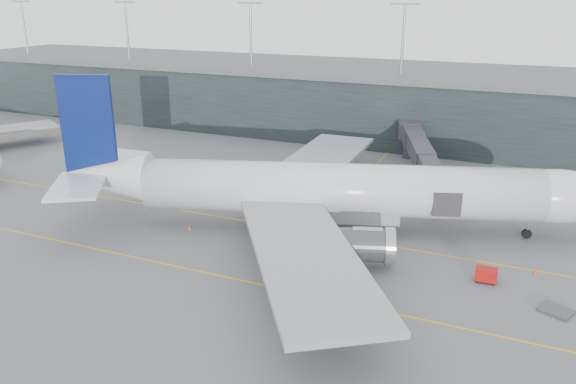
% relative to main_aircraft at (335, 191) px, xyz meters
% --- Properties ---
extents(ground, '(320.00, 320.00, 0.00)m').
position_rel_main_aircraft_xyz_m(ground, '(-8.06, 2.10, -5.90)').
color(ground, '#545458').
rests_on(ground, ground).
extents(taxiline_a, '(160.00, 0.25, 0.02)m').
position_rel_main_aircraft_xyz_m(taxiline_a, '(-8.06, -1.90, -5.89)').
color(taxiline_a, gold).
rests_on(taxiline_a, ground).
extents(taxiline_b, '(160.00, 0.25, 0.02)m').
position_rel_main_aircraft_xyz_m(taxiline_b, '(-8.06, -17.90, -5.89)').
color(taxiline_b, gold).
rests_on(taxiline_b, ground).
extents(taxiline_lead_main, '(0.25, 60.00, 0.02)m').
position_rel_main_aircraft_xyz_m(taxiline_lead_main, '(-3.06, 22.10, -5.89)').
color(taxiline_lead_main, gold).
rests_on(taxiline_lead_main, ground).
extents(taxiline_lead_adj, '(0.25, 60.00, 0.02)m').
position_rel_main_aircraft_xyz_m(taxiline_lead_adj, '(-83.06, 22.10, -5.89)').
color(taxiline_lead_adj, gold).
rests_on(taxiline_lead_adj, ground).
extents(terminal, '(240.00, 36.00, 29.00)m').
position_rel_main_aircraft_xyz_m(terminal, '(-8.06, 60.09, 1.72)').
color(terminal, black).
rests_on(terminal, ground).
extents(main_aircraft, '(73.18, 67.39, 21.01)m').
position_rel_main_aircraft_xyz_m(main_aircraft, '(0.00, 0.00, 0.00)').
color(main_aircraft, silver).
rests_on(main_aircraft, ground).
extents(jet_bridge, '(18.54, 46.92, 7.36)m').
position_rel_main_aircraft_xyz_m(jet_bridge, '(8.06, 27.31, -0.38)').
color(jet_bridge, '#2D2C32').
rests_on(jet_bridge, ground).
extents(gse_cart, '(2.47, 1.62, 1.65)m').
position_rel_main_aircraft_xyz_m(gse_cart, '(20.65, -7.05, -4.98)').
color(gse_cart, '#A40F0B').
rests_on(gse_cart, ground).
extents(baggage_dolly, '(3.82, 3.50, 0.31)m').
position_rel_main_aircraft_xyz_m(baggage_dolly, '(27.93, -10.95, -5.71)').
color(baggage_dolly, '#393A3F').
rests_on(baggage_dolly, ground).
extents(uld_a, '(2.42, 2.14, 1.86)m').
position_rel_main_aircraft_xyz_m(uld_a, '(-12.38, 12.02, -4.92)').
color(uld_a, '#3E3F44').
rests_on(uld_a, ground).
extents(uld_b, '(1.96, 1.60, 1.71)m').
position_rel_main_aircraft_xyz_m(uld_b, '(-11.71, 12.63, -5.00)').
color(uld_b, '#3E3F44').
rests_on(uld_b, ground).
extents(uld_c, '(2.28, 2.00, 1.77)m').
position_rel_main_aircraft_xyz_m(uld_c, '(-9.48, 12.87, -4.97)').
color(uld_c, '#3E3F44').
rests_on(uld_c, ground).
extents(cone_nose, '(0.50, 0.50, 0.80)m').
position_rel_main_aircraft_xyz_m(cone_nose, '(25.85, -2.72, -5.50)').
color(cone_nose, '#FE390E').
rests_on(cone_nose, ground).
extents(cone_wing_stbd, '(0.50, 0.50, 0.80)m').
position_rel_main_aircraft_xyz_m(cone_wing_stbd, '(1.81, -17.68, -5.50)').
color(cone_wing_stbd, orange).
rests_on(cone_wing_stbd, ground).
extents(cone_wing_port, '(0.40, 0.40, 0.63)m').
position_rel_main_aircraft_xyz_m(cone_wing_port, '(2.88, 11.76, -5.58)').
color(cone_wing_port, orange).
rests_on(cone_wing_port, ground).
extents(cone_tail, '(0.43, 0.43, 0.69)m').
position_rel_main_aircraft_xyz_m(cone_tail, '(-18.53, -7.88, -5.55)').
color(cone_tail, '#EF4E0D').
rests_on(cone_tail, ground).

